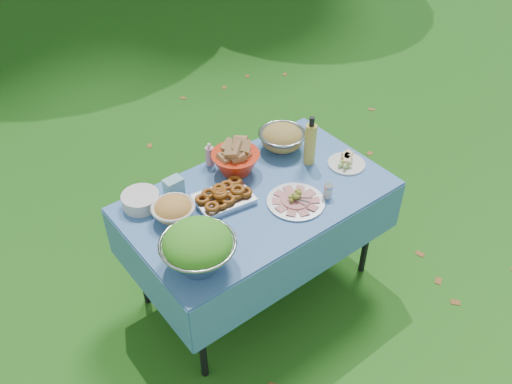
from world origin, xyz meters
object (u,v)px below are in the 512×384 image
bread_bowl (236,158)px  charcuterie_platter (296,197)px  plate_stack (141,200)px  oil_bottle (310,140)px  pasta_bowl_steel (282,137)px  picnic_table (258,243)px  salad_bowl (198,247)px

bread_bowl → charcuterie_platter: bearing=-78.1°
plate_stack → oil_bottle: bearing=-15.4°
plate_stack → bread_bowl: bearing=-6.8°
pasta_bowl_steel → plate_stack: bearing=176.5°
bread_bowl → pasta_bowl_steel: bearing=2.0°
plate_stack → bread_bowl: bread_bowl is taller
plate_stack → oil_bottle: 1.02m
charcuterie_platter → oil_bottle: size_ratio=1.02×
picnic_table → salad_bowl: (-0.54, -0.23, 0.50)m
charcuterie_platter → oil_bottle: 0.40m
picnic_table → oil_bottle: bearing=6.7°
charcuterie_platter → oil_bottle: (0.30, 0.23, 0.12)m
salad_bowl → oil_bottle: size_ratio=1.17×
charcuterie_platter → oil_bottle: oil_bottle is taller
picnic_table → plate_stack: 0.76m
bread_bowl → charcuterie_platter: (0.09, -0.43, -0.06)m
pasta_bowl_steel → bread_bowl: bearing=-178.0°
plate_stack → pasta_bowl_steel: 0.94m
oil_bottle → charcuterie_platter: bearing=-143.0°
oil_bottle → plate_stack: bearing=164.6°
pasta_bowl_steel → charcuterie_platter: 0.52m
bread_bowl → oil_bottle: oil_bottle is taller
charcuterie_platter → bread_bowl: bearing=101.9°
plate_stack → bread_bowl: (0.58, -0.07, 0.06)m
picnic_table → plate_stack: plate_stack is taller
oil_bottle → pasta_bowl_steel: bearing=98.8°
picnic_table → oil_bottle: (0.43, 0.05, 0.54)m
plate_stack → pasta_bowl_steel: (0.94, -0.06, 0.04)m
picnic_table → bread_bowl: bread_bowl is taller
picnic_table → pasta_bowl_steel: bearing=33.6°
salad_bowl → pasta_bowl_steel: 1.06m
charcuterie_platter → picnic_table: bearing=124.6°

